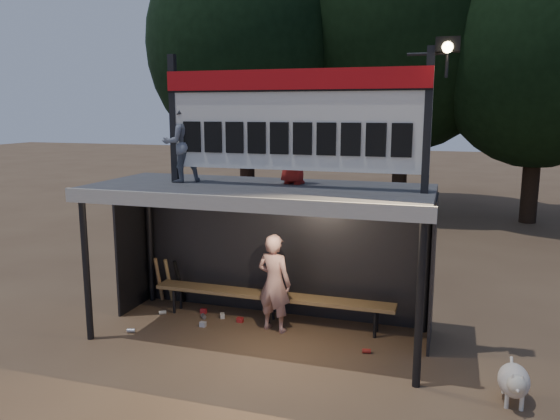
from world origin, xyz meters
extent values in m
plane|color=brown|center=(0.00, 0.00, 0.00)|extent=(80.00, 80.00, 0.00)
imported|color=silver|center=(0.15, 0.25, 0.77)|extent=(0.63, 0.48, 1.55)
imported|color=slate|center=(-1.28, 0.07, 2.91)|extent=(0.72, 0.72, 1.18)
imported|color=#AA201A|center=(0.42, 0.36, 2.82)|extent=(0.56, 0.45, 0.99)
cube|color=#3B3B3D|center=(0.00, 0.00, 2.26)|extent=(5.00, 2.00, 0.12)
cube|color=beige|center=(0.00, -1.02, 2.22)|extent=(5.10, 0.06, 0.20)
cylinder|color=black|center=(-2.40, -0.90, 1.10)|extent=(0.10, 0.10, 2.20)
cylinder|color=black|center=(2.40, -0.90, 1.10)|extent=(0.10, 0.10, 2.20)
cylinder|color=black|center=(-2.40, 0.90, 1.10)|extent=(0.10, 0.10, 2.20)
cylinder|color=black|center=(2.40, 0.90, 1.10)|extent=(0.10, 0.10, 2.20)
cube|color=black|center=(0.00, 1.00, 1.10)|extent=(5.00, 0.04, 2.20)
cube|color=black|center=(-2.50, 0.50, 1.10)|extent=(0.04, 1.00, 2.20)
cube|color=black|center=(2.50, 0.50, 1.10)|extent=(0.04, 1.00, 2.20)
cylinder|color=black|center=(0.00, 1.00, 2.15)|extent=(5.00, 0.06, 0.06)
cube|color=black|center=(-1.35, 0.00, 3.27)|extent=(0.10, 0.10, 1.90)
cube|color=black|center=(2.35, 0.00, 3.27)|extent=(0.10, 0.10, 1.90)
cube|color=silver|center=(0.50, 0.00, 3.27)|extent=(3.80, 0.08, 1.40)
cube|color=#B70D11|center=(0.50, -0.05, 3.83)|extent=(3.80, 0.04, 0.28)
cube|color=black|center=(0.50, -0.06, 3.68)|extent=(3.80, 0.02, 0.03)
cube|color=black|center=(-1.03, -0.05, 3.02)|extent=(0.27, 0.03, 0.45)
cube|color=black|center=(-0.69, -0.05, 3.02)|extent=(0.27, 0.03, 0.45)
cube|color=black|center=(-0.35, -0.05, 3.02)|extent=(0.27, 0.03, 0.45)
cube|color=black|center=(-0.01, -0.05, 3.02)|extent=(0.27, 0.03, 0.45)
cube|color=black|center=(0.33, -0.05, 3.02)|extent=(0.27, 0.03, 0.45)
cube|color=black|center=(0.67, -0.05, 3.02)|extent=(0.27, 0.03, 0.45)
cube|color=black|center=(1.01, -0.05, 3.02)|extent=(0.27, 0.03, 0.45)
cube|color=black|center=(1.35, -0.05, 3.02)|extent=(0.27, 0.03, 0.45)
cube|color=black|center=(1.69, -0.05, 3.02)|extent=(0.27, 0.03, 0.45)
cube|color=black|center=(2.03, -0.05, 3.02)|extent=(0.27, 0.03, 0.45)
cylinder|color=black|center=(2.30, 0.00, 4.12)|extent=(0.50, 0.04, 0.04)
cylinder|color=black|center=(2.55, 0.00, 3.97)|extent=(0.04, 0.04, 0.30)
cube|color=black|center=(2.55, -0.05, 4.22)|extent=(0.30, 0.22, 0.18)
sphere|color=#FFD88C|center=(2.55, -0.14, 4.18)|extent=(0.14, 0.14, 0.14)
cube|color=olive|center=(0.00, 0.55, 0.45)|extent=(4.00, 0.35, 0.06)
cylinder|color=black|center=(-1.70, 0.43, 0.23)|extent=(0.05, 0.05, 0.45)
cylinder|color=black|center=(-1.70, 0.67, 0.23)|extent=(0.05, 0.05, 0.45)
cylinder|color=black|center=(0.00, 0.43, 0.23)|extent=(0.05, 0.05, 0.45)
cylinder|color=black|center=(0.00, 0.67, 0.23)|extent=(0.05, 0.05, 0.45)
cylinder|color=black|center=(1.70, 0.43, 0.23)|extent=(0.05, 0.05, 0.45)
cylinder|color=black|center=(1.70, 0.67, 0.23)|extent=(0.05, 0.05, 0.45)
cylinder|color=black|center=(-4.00, 10.00, 1.87)|extent=(0.50, 0.50, 3.74)
ellipsoid|color=black|center=(-4.00, 10.00, 5.53)|extent=(6.46, 6.46, 7.48)
cylinder|color=black|center=(1.00, 11.50, 2.09)|extent=(0.50, 0.50, 4.18)
ellipsoid|color=black|center=(1.00, 11.50, 6.18)|extent=(7.22, 7.22, 8.36)
cylinder|color=black|center=(5.00, 10.50, 1.76)|extent=(0.50, 0.50, 3.52)
ellipsoid|color=black|center=(5.00, 10.50, 5.20)|extent=(6.08, 6.08, 7.04)
ellipsoid|color=beige|center=(3.52, -0.93, 0.27)|extent=(0.36, 0.58, 0.36)
sphere|color=beige|center=(3.52, -1.21, 0.36)|extent=(0.22, 0.22, 0.22)
cone|color=beige|center=(3.52, -1.31, 0.34)|extent=(0.10, 0.10, 0.10)
cone|color=beige|center=(3.47, -1.23, 0.46)|extent=(0.06, 0.06, 0.07)
cone|color=beige|center=(3.57, -1.23, 0.46)|extent=(0.06, 0.06, 0.07)
cylinder|color=beige|center=(3.44, -1.11, 0.09)|extent=(0.05, 0.05, 0.18)
cylinder|color=white|center=(3.60, -1.11, 0.09)|extent=(0.05, 0.05, 0.18)
cylinder|color=silver|center=(3.44, -0.75, 0.09)|extent=(0.05, 0.05, 0.18)
cylinder|color=beige|center=(3.60, -0.75, 0.09)|extent=(0.05, 0.05, 0.18)
cylinder|color=beige|center=(3.52, -0.63, 0.34)|extent=(0.04, 0.16, 0.14)
cylinder|color=#9C7448|center=(-2.20, 0.82, 0.43)|extent=(0.07, 0.27, 0.84)
cylinder|color=#A7844E|center=(-2.00, 0.82, 0.43)|extent=(0.08, 0.30, 0.83)
cylinder|color=black|center=(-1.80, 0.82, 0.43)|extent=(0.08, 0.33, 0.83)
cube|color=#B41E24|center=(-1.22, 0.57, 0.04)|extent=(0.11, 0.08, 0.08)
cylinder|color=#A4A4A9|center=(-1.12, 0.36, 0.04)|extent=(0.13, 0.13, 0.07)
cube|color=silver|center=(-0.83, 0.46, 0.04)|extent=(0.11, 0.12, 0.08)
cylinder|color=#A9261D|center=(1.67, -0.15, 0.04)|extent=(0.13, 0.09, 0.07)
cube|color=#BABABF|center=(-0.98, 0.03, 0.04)|extent=(0.10, 0.07, 0.08)
cylinder|color=beige|center=(-1.86, 0.31, 0.04)|extent=(0.14, 0.12, 0.07)
cube|color=#AC1E1D|center=(-0.48, 0.38, 0.04)|extent=(0.10, 0.07, 0.08)
cylinder|color=#AFAFB4|center=(-1.94, -0.52, 0.04)|extent=(0.13, 0.10, 0.07)
camera|label=1|loc=(2.67, -7.45, 3.42)|focal=35.00mm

